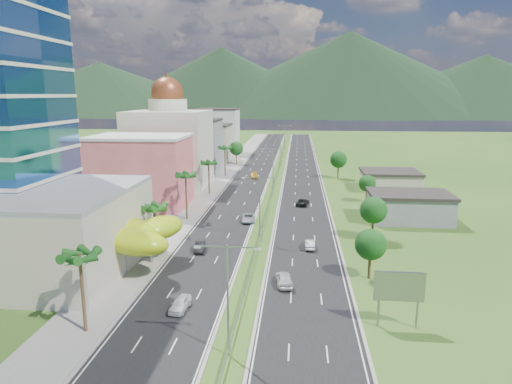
# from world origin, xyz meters

# --- Properties ---
(ground) EXTENTS (500.00, 500.00, 0.00)m
(ground) POSITION_xyz_m (0.00, 0.00, 0.00)
(ground) COLOR #2D5119
(ground) RESTS_ON ground
(road_left) EXTENTS (11.00, 260.00, 0.04)m
(road_left) POSITION_xyz_m (-7.50, 90.00, 0.02)
(road_left) COLOR black
(road_left) RESTS_ON ground
(road_right) EXTENTS (11.00, 260.00, 0.04)m
(road_right) POSITION_xyz_m (7.50, 90.00, 0.02)
(road_right) COLOR black
(road_right) RESTS_ON ground
(sidewalk_left) EXTENTS (7.00, 260.00, 0.12)m
(sidewalk_left) POSITION_xyz_m (-17.00, 90.00, 0.06)
(sidewalk_left) COLOR gray
(sidewalk_left) RESTS_ON ground
(median_guardrail) EXTENTS (0.10, 216.06, 0.76)m
(median_guardrail) POSITION_xyz_m (0.00, 71.99, 0.62)
(median_guardrail) COLOR gray
(median_guardrail) RESTS_ON ground
(streetlight_median_a) EXTENTS (6.04, 0.25, 11.00)m
(streetlight_median_a) POSITION_xyz_m (0.00, -25.00, 6.75)
(streetlight_median_a) COLOR gray
(streetlight_median_a) RESTS_ON ground
(streetlight_median_b) EXTENTS (6.04, 0.25, 11.00)m
(streetlight_median_b) POSITION_xyz_m (0.00, 10.00, 6.75)
(streetlight_median_b) COLOR gray
(streetlight_median_b) RESTS_ON ground
(streetlight_median_c) EXTENTS (6.04, 0.25, 11.00)m
(streetlight_median_c) POSITION_xyz_m (0.00, 50.00, 6.75)
(streetlight_median_c) COLOR gray
(streetlight_median_c) RESTS_ON ground
(streetlight_median_d) EXTENTS (6.04, 0.25, 11.00)m
(streetlight_median_d) POSITION_xyz_m (0.00, 95.00, 6.75)
(streetlight_median_d) COLOR gray
(streetlight_median_d) RESTS_ON ground
(streetlight_median_e) EXTENTS (6.04, 0.25, 11.00)m
(streetlight_median_e) POSITION_xyz_m (0.00, 140.00, 6.75)
(streetlight_median_e) COLOR gray
(streetlight_median_e) RESTS_ON ground
(mall_podium) EXTENTS (30.00, 24.00, 11.00)m
(mall_podium) POSITION_xyz_m (-32.00, -6.00, 5.50)
(mall_podium) COLOR #BEB49C
(mall_podium) RESTS_ON ground
(lime_canopy) EXTENTS (18.00, 15.00, 7.40)m
(lime_canopy) POSITION_xyz_m (-20.00, -4.00, 4.99)
(lime_canopy) COLOR #A4BE12
(lime_canopy) RESTS_ON ground
(pink_shophouse) EXTENTS (20.00, 15.00, 15.00)m
(pink_shophouse) POSITION_xyz_m (-28.00, 32.00, 7.50)
(pink_shophouse) COLOR #D05555
(pink_shophouse) RESTS_ON ground
(domed_building) EXTENTS (20.00, 20.00, 28.70)m
(domed_building) POSITION_xyz_m (-28.00, 55.00, 11.35)
(domed_building) COLOR beige
(domed_building) RESTS_ON ground
(midrise_grey) EXTENTS (16.00, 15.00, 16.00)m
(midrise_grey) POSITION_xyz_m (-27.00, 80.00, 8.00)
(midrise_grey) COLOR gray
(midrise_grey) RESTS_ON ground
(midrise_beige) EXTENTS (16.00, 15.00, 13.00)m
(midrise_beige) POSITION_xyz_m (-27.00, 102.00, 6.50)
(midrise_beige) COLOR #BEB49C
(midrise_beige) RESTS_ON ground
(midrise_white) EXTENTS (16.00, 15.00, 18.00)m
(midrise_white) POSITION_xyz_m (-27.00, 125.00, 9.00)
(midrise_white) COLOR silver
(midrise_white) RESTS_ON ground
(billboard) EXTENTS (5.20, 0.35, 6.20)m
(billboard) POSITION_xyz_m (17.00, -18.00, 4.42)
(billboard) COLOR gray
(billboard) RESTS_ON ground
(shed_near) EXTENTS (15.00, 10.00, 5.00)m
(shed_near) POSITION_xyz_m (28.00, 25.00, 2.50)
(shed_near) COLOR gray
(shed_near) RESTS_ON ground
(shed_far) EXTENTS (14.00, 12.00, 4.40)m
(shed_far) POSITION_xyz_m (30.00, 55.00, 2.20)
(shed_far) COLOR #BEB49C
(shed_far) RESTS_ON ground
(palm_tree_a) EXTENTS (3.60, 3.60, 9.10)m
(palm_tree_a) POSITION_xyz_m (-15.50, -22.00, 8.02)
(palm_tree_a) COLOR #47301C
(palm_tree_a) RESTS_ON ground
(palm_tree_b) EXTENTS (3.60, 3.60, 8.10)m
(palm_tree_b) POSITION_xyz_m (-15.50, 2.00, 7.06)
(palm_tree_b) COLOR #47301C
(palm_tree_b) RESTS_ON ground
(palm_tree_c) EXTENTS (3.60, 3.60, 9.60)m
(palm_tree_c) POSITION_xyz_m (-15.50, 22.00, 8.50)
(palm_tree_c) COLOR #47301C
(palm_tree_c) RESTS_ON ground
(palm_tree_d) EXTENTS (3.60, 3.60, 8.60)m
(palm_tree_d) POSITION_xyz_m (-15.50, 45.00, 7.54)
(palm_tree_d) COLOR #47301C
(palm_tree_d) RESTS_ON ground
(palm_tree_e) EXTENTS (3.60, 3.60, 9.40)m
(palm_tree_e) POSITION_xyz_m (-15.50, 70.00, 8.31)
(palm_tree_e) COLOR #47301C
(palm_tree_e) RESTS_ON ground
(leafy_tree_lfar) EXTENTS (4.90, 4.90, 8.05)m
(leafy_tree_lfar) POSITION_xyz_m (-15.50, 95.00, 5.58)
(leafy_tree_lfar) COLOR #47301C
(leafy_tree_lfar) RESTS_ON ground
(leafy_tree_ra) EXTENTS (4.20, 4.20, 6.90)m
(leafy_tree_ra) POSITION_xyz_m (16.00, -5.00, 4.78)
(leafy_tree_ra) COLOR #47301C
(leafy_tree_ra) RESTS_ON ground
(leafy_tree_rb) EXTENTS (4.55, 4.55, 7.47)m
(leafy_tree_rb) POSITION_xyz_m (19.00, 12.00, 5.18)
(leafy_tree_rb) COLOR #47301C
(leafy_tree_rb) RESTS_ON ground
(leafy_tree_rc) EXTENTS (3.85, 3.85, 6.33)m
(leafy_tree_rc) POSITION_xyz_m (22.00, 40.00, 4.37)
(leafy_tree_rc) COLOR #47301C
(leafy_tree_rc) RESTS_ON ground
(leafy_tree_rd) EXTENTS (4.90, 4.90, 8.05)m
(leafy_tree_rd) POSITION_xyz_m (18.00, 70.00, 5.58)
(leafy_tree_rd) COLOR #47301C
(leafy_tree_rd) RESTS_ON ground
(mountain_ridge) EXTENTS (860.00, 140.00, 90.00)m
(mountain_ridge) POSITION_xyz_m (60.00, 450.00, 0.00)
(mountain_ridge) COLOR black
(mountain_ridge) RESTS_ON ground
(car_white_near_left) EXTENTS (2.08, 4.34, 1.43)m
(car_white_near_left) POSITION_xyz_m (-6.93, -16.31, 0.76)
(car_white_near_left) COLOR white
(car_white_near_left) RESTS_ON road_left
(car_dark_left) EXTENTS (1.99, 4.48, 1.43)m
(car_dark_left) POSITION_xyz_m (-8.95, 3.65, 0.75)
(car_dark_left) COLOR black
(car_dark_left) RESTS_ON road_left
(car_silver_mid_left) EXTENTS (2.99, 5.58, 1.49)m
(car_silver_mid_left) POSITION_xyz_m (-3.20, 21.21, 0.79)
(car_silver_mid_left) COLOR #A2A5A9
(car_silver_mid_left) RESTS_ON road_left
(car_yellow_far_left) EXTENTS (2.81, 5.47, 1.52)m
(car_yellow_far_left) POSITION_xyz_m (-6.57, 68.53, 0.80)
(car_yellow_far_left) COLOR #C98C17
(car_yellow_far_left) RESTS_ON road_left
(car_white_near_right) EXTENTS (2.65, 5.15, 1.68)m
(car_white_near_right) POSITION_xyz_m (4.72, -8.26, 0.88)
(car_white_near_right) COLOR silver
(car_white_near_right) RESTS_ON road_right
(car_silver_right) EXTENTS (1.65, 4.44, 1.45)m
(car_silver_right) POSITION_xyz_m (8.32, 6.58, 0.77)
(car_silver_right) COLOR #B2B4BA
(car_silver_right) RESTS_ON road_right
(car_dark_far_right) EXTENTS (3.16, 5.38, 1.41)m
(car_dark_far_right) POSITION_xyz_m (7.40, 35.73, 0.74)
(car_dark_far_right) COLOR black
(car_dark_far_right) RESTS_ON road_right
(motorcycle) EXTENTS (0.87, 1.99, 1.23)m
(motorcycle) POSITION_xyz_m (-12.14, 9.04, 0.66)
(motorcycle) COLOR black
(motorcycle) RESTS_ON road_left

